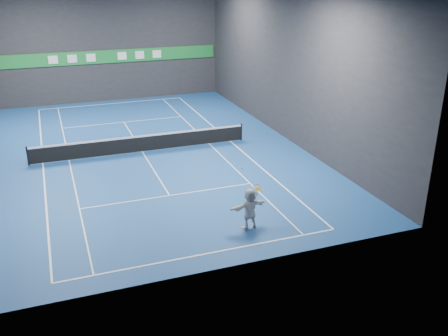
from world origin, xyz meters
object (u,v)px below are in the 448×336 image
object	(u,v)px
player	(250,208)
tennis_racket	(257,188)
tennis_ball	(242,168)
tennis_net	(142,143)

from	to	relation	value
player	tennis_racket	xyz separation A→B (m)	(0.34, 0.05, 0.81)
player	tennis_ball	size ratio (longest dim) A/B	28.30
player	tennis_net	xyz separation A→B (m)	(-2.31, 10.56, -0.33)
tennis_racket	tennis_net	bearing A→B (deg)	104.15
tennis_ball	tennis_racket	size ratio (longest dim) A/B	0.11
tennis_net	tennis_ball	bearing A→B (deg)	-78.79
tennis_ball	tennis_net	world-z (taller)	tennis_ball
player	tennis_net	distance (m)	10.81
player	tennis_racket	bearing A→B (deg)	178.57
tennis_ball	tennis_racket	world-z (taller)	tennis_ball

